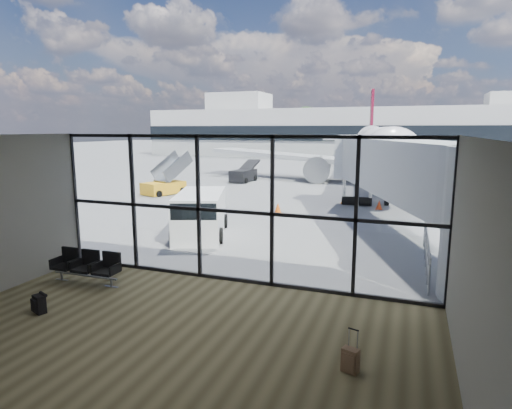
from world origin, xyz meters
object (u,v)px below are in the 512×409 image
Objects in this scene: backpack at (39,304)px; airliner at (377,148)px; mobile_stairs at (165,186)px; belt_loader at (244,175)px; service_van at (200,214)px; seating_row at (88,265)px; suitcase at (350,360)px.

backpack is 0.01× the size of airliner.
mobile_stairs reaches higher than backpack.
belt_loader is at bearing 93.96° from mobile_stairs.
backpack is at bearing -106.77° from airliner.
belt_loader is at bearing -159.83° from airliner.
mobile_stairs reaches higher than belt_loader.
backpack is 8.70m from service_van.
belt_loader is 1.07× the size of mobile_stairs.
service_van reaches higher than backpack.
seating_row is 0.59× the size of mobile_stairs.
seating_row is 8.56m from suitcase.
mobile_stairs is at bearing 147.16° from suitcase.
seating_row is at bearing 122.02° from backpack.
suitcase is 0.21× the size of belt_loader.
service_van reaches higher than belt_loader.
seating_row is 4.32× the size of backpack.
service_van is (-7.69, 8.70, 0.72)m from suitcase.
suitcase is (8.25, -2.29, -0.29)m from seating_row.
airliner is 9.71× the size of mobile_stairs.
service_van is at bearing -30.80° from mobile_stairs.
mobile_stairs reaches higher than seating_row.
belt_loader is at bearing 99.79° from seating_row.
backpack is at bearing -75.80° from belt_loader.
airliner is at bearing 77.86° from seating_row.
airliner reaches higher than backpack.
suitcase is 0.18× the size of service_van.
suitcase is at bearing -93.46° from airliner.
seating_row is 0.47× the size of service_van.
airliner reaches higher than mobile_stairs.
mobile_stairs is (-7.60, 16.58, 0.03)m from seating_row.
belt_loader is (-11.00, -5.70, -2.29)m from airliner.
suitcase is 0.23× the size of mobile_stairs.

